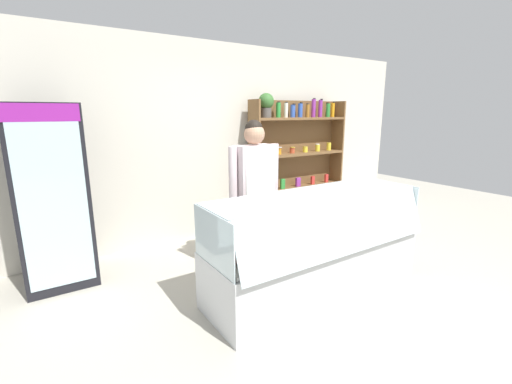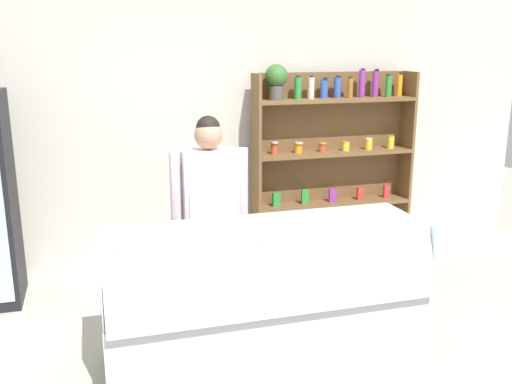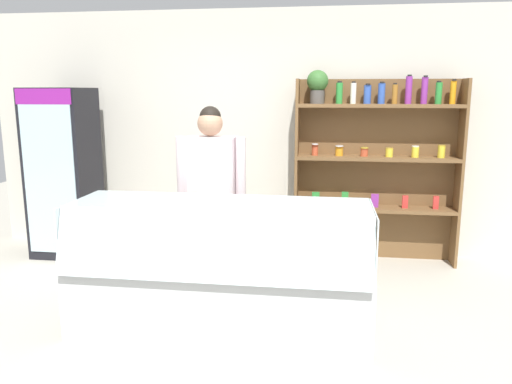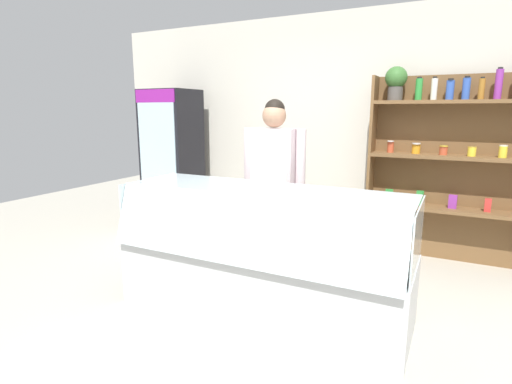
# 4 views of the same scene
# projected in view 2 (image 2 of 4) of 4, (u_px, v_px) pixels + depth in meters

# --- Properties ---
(ground_plane) EXTENTS (12.00, 12.00, 0.00)m
(ground_plane) POSITION_uv_depth(u_px,v_px,m) (299.00, 355.00, 4.20)
(ground_plane) COLOR #B7B2A3
(back_wall) EXTENTS (6.80, 0.10, 2.70)m
(back_wall) POSITION_uv_depth(u_px,v_px,m) (228.00, 131.00, 5.85)
(back_wall) COLOR beige
(back_wall) RESTS_ON ground
(shelving_unit) EXTENTS (1.71, 0.29, 2.03)m
(shelving_unit) POSITION_uv_depth(u_px,v_px,m) (328.00, 152.00, 5.93)
(shelving_unit) COLOR brown
(shelving_unit) RESTS_ON ground
(deli_display_case) EXTENTS (2.25, 0.79, 1.01)m
(deli_display_case) POSITION_uv_depth(u_px,v_px,m) (265.00, 320.00, 4.07)
(deli_display_case) COLOR silver
(deli_display_case) RESTS_ON ground
(shop_clerk) EXTENTS (0.62, 0.25, 1.69)m
(shop_clerk) POSITION_uv_depth(u_px,v_px,m) (210.00, 202.00, 4.52)
(shop_clerk) COLOR #4C4233
(shop_clerk) RESTS_ON ground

